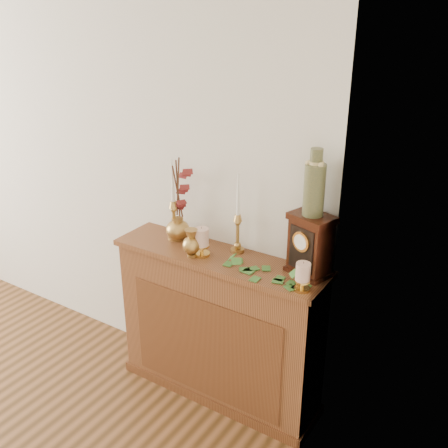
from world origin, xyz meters
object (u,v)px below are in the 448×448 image
Objects in this scene: ceramic_vase at (314,186)px; bud_vase at (191,243)px; ginger_jar at (183,202)px; mantel_clock at (310,245)px; candlestick_center at (238,227)px; candlestick_left at (174,214)px.

bud_vase is at bearing -164.80° from ceramic_vase.
bud_vase is 0.31× the size of ginger_jar.
ginger_jar is at bearing -162.51° from mantel_clock.
bud_vase is (-0.18, -0.19, -0.07)m from candlestick_center.
candlestick_left is at bearing -160.21° from mantel_clock.
candlestick_left reaches higher than mantel_clock.
candlestick_center is 0.88× the size of ginger_jar.
candlestick_left is at bearing -140.58° from ginger_jar.
mantel_clock reaches higher than bud_vase.
bud_vase is 0.74m from ceramic_vase.
candlestick_center is 2.83× the size of bud_vase.
candlestick_center is at bearing 7.84° from candlestick_left.
candlestick_left is at bearing -172.16° from candlestick_center.
ginger_jar is (-0.18, 0.16, 0.15)m from bud_vase.
ceramic_vase reaches higher than candlestick_left.
mantel_clock is at bearing 14.97° from bud_vase.
ginger_jar is (0.04, 0.03, 0.07)m from candlestick_left.
candlestick_left is 1.49× the size of mantel_clock.
candlestick_left is 0.94× the size of ginger_jar.
ginger_jar is at bearing -179.89° from ceramic_vase.
mantel_clock is 0.31m from ceramic_vase.
ceramic_vase is at bearing -2.57° from candlestick_center.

